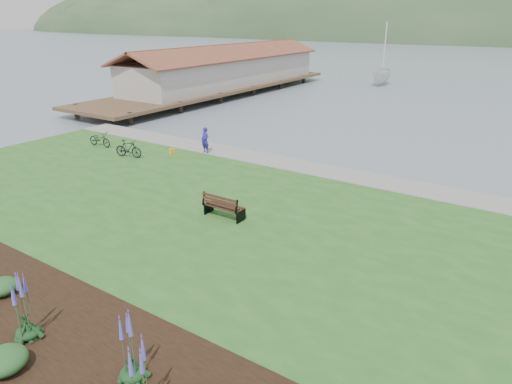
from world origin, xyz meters
TOP-DOWN VIEW (x-y plane):
  - ground at (0.00, 0.00)m, footprint 600.00×600.00m
  - lawn at (0.00, -2.00)m, footprint 34.00×20.00m
  - shoreline_path at (0.00, 6.90)m, footprint 34.00×2.20m
  - garden_bed at (3.00, -9.80)m, footprint 24.00×4.40m
  - pier_pavilion at (-20.00, 27.52)m, footprint 8.00×36.00m
  - park_bench at (1.65, -1.16)m, footprint 1.77×0.73m
  - person at (-5.18, 5.96)m, footprint 0.75×0.56m
  - bicycle_a at (-11.91, 3.38)m, footprint 0.73×1.88m
  - bicycle_b at (-8.46, 2.73)m, footprint 0.93×1.84m
  - sailboat at (-7.30, 44.02)m, footprint 10.58×10.72m
  - pannier at (-6.80, 4.68)m, footprint 0.23×0.33m
  - echium_0 at (2.11, -10.13)m, footprint 0.62×0.62m
  - echium_1 at (5.52, -9.61)m, footprint 0.62×0.62m
  - shrub_0 at (-0.48, -9.40)m, footprint 0.95×0.95m
  - shrub_1 at (2.76, -11.10)m, footprint 1.09×1.09m

SIDE VIEW (x-z plane):
  - ground at x=0.00m, z-range 0.00..0.00m
  - sailboat at x=-7.30m, z-range -12.22..12.22m
  - lawn at x=0.00m, z-range 0.00..0.40m
  - shoreline_path at x=0.00m, z-range 0.40..0.43m
  - garden_bed at x=3.00m, z-range 0.40..0.44m
  - pannier at x=-6.80m, z-range 0.40..0.73m
  - shrub_0 at x=-0.48m, z-range 0.44..0.91m
  - shrub_1 at x=2.76m, z-range 0.44..0.98m
  - bicycle_a at x=-11.91m, z-range 0.40..1.37m
  - bicycle_b at x=-8.46m, z-range 0.40..1.47m
  - park_bench at x=1.65m, z-range 0.40..1.48m
  - echium_1 at x=5.52m, z-range 0.18..2.41m
  - person at x=-5.18m, z-range 0.40..2.30m
  - echium_0 at x=2.11m, z-range 0.28..2.52m
  - pier_pavilion at x=-20.00m, z-range -0.06..5.34m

